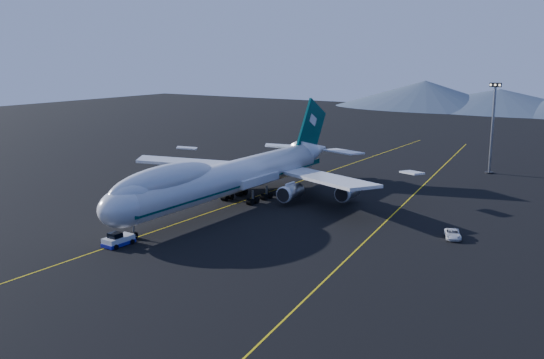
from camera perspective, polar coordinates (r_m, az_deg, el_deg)
The scene contains 7 objects.
ground at distance 121.11m, azimuth -3.87°, elevation -2.41°, with size 500.00×500.00×0.00m, color black.
taxiway_line_main at distance 121.11m, azimuth -3.87°, elevation -2.41°, with size 0.25×220.00×0.01m, color gold.
taxiway_line_side at distance 115.35m, azimuth 11.24°, elevation -3.33°, with size 0.25×200.00×0.01m, color gold.
boeing_747 at distance 119.85m, azimuth -3.90°, elevation 0.29°, with size 59.62×72.43×19.37m.
pushback_tug at distance 98.77m, azimuth -14.25°, elevation -5.63°, with size 3.05×5.14×2.21m.
service_van at distance 103.59m, azimuth 16.65°, elevation -4.94°, with size 2.39×5.18×1.44m, color silver.
floodlight_mast at distance 160.73m, azimuth 20.03°, elevation 4.57°, with size 2.79×2.10×22.62m.
Camera 1 is at (70.66, -93.81, 29.61)m, focal length 40.00 mm.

